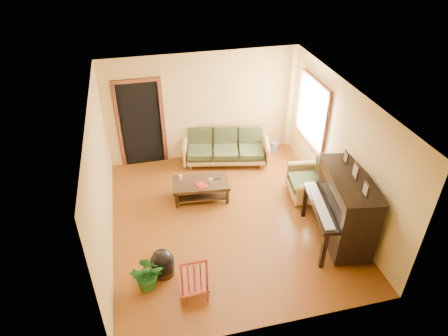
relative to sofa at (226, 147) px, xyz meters
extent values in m
plane|color=#5B2C0C|center=(-0.44, -2.03, -0.43)|extent=(5.00, 5.00, 0.00)
cube|color=black|center=(-1.89, 0.45, 0.59)|extent=(1.08, 0.16, 2.05)
cube|color=white|center=(1.77, -0.73, 1.07)|extent=(0.12, 1.36, 1.46)
cube|color=#AA7C3E|center=(0.00, 0.00, 0.00)|extent=(2.16, 1.25, 0.87)
cube|color=black|center=(-0.84, -1.24, -0.22)|extent=(1.23, 0.75, 0.43)
cube|color=#AA7C3E|center=(1.37, -1.68, 0.02)|extent=(0.97, 1.01, 0.90)
cube|color=black|center=(1.46, -3.04, 0.26)|extent=(1.18, 1.71, 1.40)
cylinder|color=black|center=(-1.84, -3.13, -0.25)|extent=(0.51, 0.51, 0.38)
cube|color=maroon|center=(-1.42, -3.68, 0.04)|extent=(0.46, 0.50, 0.95)
cube|color=gold|center=(1.17, 0.39, -0.17)|extent=(0.40, 0.10, 0.54)
cylinder|color=#375BA5|center=(1.34, 0.27, -0.32)|extent=(0.20, 0.20, 0.23)
imported|color=#1A5618|center=(-2.10, -3.36, -0.14)|extent=(0.60, 0.54, 0.60)
imported|color=maroon|center=(-0.93, -1.41, 0.00)|extent=(0.26, 0.30, 0.02)
cylinder|color=white|center=(-1.23, -1.07, 0.05)|extent=(0.08, 0.08, 0.11)
cylinder|color=silver|center=(-0.62, -1.26, 0.02)|extent=(0.10, 0.10, 0.06)
cube|color=black|center=(-0.49, -1.23, 0.00)|extent=(0.17, 0.09, 0.02)
camera|label=1|loc=(-1.91, -7.91, 4.88)|focal=32.00mm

